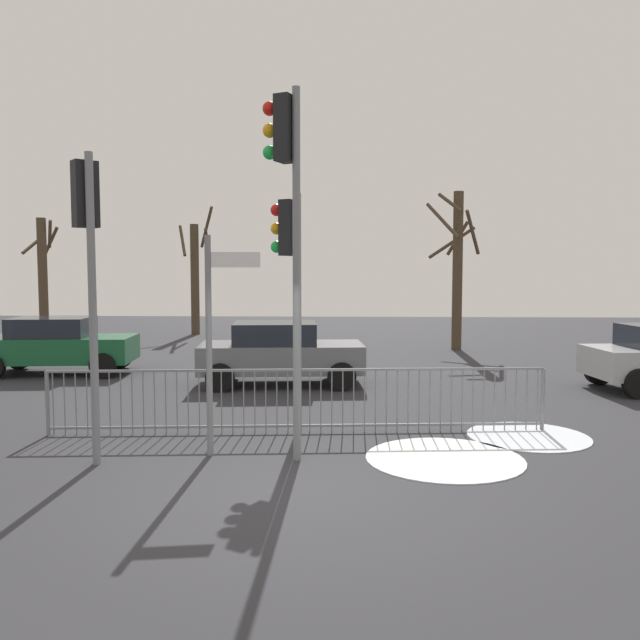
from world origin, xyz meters
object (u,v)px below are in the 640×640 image
at_px(traffic_light_mid_right, 87,238).
at_px(bare_tree_centre, 457,265).
at_px(bare_tree_left, 195,274).
at_px(direction_sign_post, 213,333).
at_px(traffic_light_mid_left, 288,191).
at_px(traffic_light_rear_left, 290,259).
at_px(car_grey_mid, 280,352).
at_px(car_green_near, 57,344).
at_px(bare_tree_right, 43,276).

xyz_separation_m(traffic_light_mid_right, bare_tree_centre, (7.26, 13.15, -0.25)).
bearing_deg(bare_tree_left, traffic_light_mid_right, -81.19).
bearing_deg(direction_sign_post, traffic_light_mid_left, -15.62).
distance_m(traffic_light_rear_left, car_grey_mid, 4.95).
relative_size(bare_tree_left, bare_tree_centre, 1.01).
relative_size(traffic_light_mid_left, direction_sign_post, 1.63).
bearing_deg(car_grey_mid, bare_tree_left, 106.70).
distance_m(traffic_light_mid_right, direction_sign_post, 2.16).
distance_m(bare_tree_left, bare_tree_centre, 11.20).
height_order(traffic_light_mid_left, direction_sign_post, traffic_light_mid_left).
height_order(traffic_light_mid_left, traffic_light_rear_left, traffic_light_mid_left).
distance_m(car_grey_mid, bare_tree_centre, 8.96).
bearing_deg(car_green_near, traffic_light_mid_right, -68.04).
distance_m(traffic_light_mid_right, bare_tree_centre, 15.02).
xyz_separation_m(car_grey_mid, bare_tree_right, (-10.19, 9.53, 1.72)).
height_order(traffic_light_mid_right, traffic_light_rear_left, traffic_light_mid_right).
height_order(car_green_near, bare_tree_right, bare_tree_right).
relative_size(traffic_light_mid_right, bare_tree_left, 0.80).
relative_size(traffic_light_rear_left, bare_tree_left, 0.73).
bearing_deg(bare_tree_left, bare_tree_right, -156.76).
xyz_separation_m(traffic_light_mid_left, bare_tree_left, (-5.53, 17.79, -1.25)).
distance_m(traffic_light_mid_left, bare_tree_left, 18.68).
bearing_deg(direction_sign_post, bare_tree_right, 114.21).
bearing_deg(traffic_light_rear_left, bare_tree_left, 46.69).
bearing_deg(traffic_light_mid_left, direction_sign_post, 105.39).
bearing_deg(bare_tree_centre, car_grey_mid, -127.24).
xyz_separation_m(car_grey_mid, bare_tree_centre, (5.27, 6.93, 2.11)).
height_order(traffic_light_rear_left, bare_tree_left, bare_tree_left).
relative_size(car_grey_mid, bare_tree_left, 0.74).
height_order(direction_sign_post, car_grey_mid, direction_sign_post).
bearing_deg(traffic_light_mid_left, bare_tree_centre, 3.17).
bearing_deg(traffic_light_mid_left, bare_tree_left, 39.80).
bearing_deg(traffic_light_rear_left, car_grey_mid, 36.50).
distance_m(traffic_light_rear_left, car_green_near, 9.03).
bearing_deg(bare_tree_left, car_grey_mid, -68.01).
height_order(traffic_light_mid_right, bare_tree_left, bare_tree_left).
relative_size(traffic_light_rear_left, bare_tree_centre, 0.74).
xyz_separation_m(bare_tree_left, bare_tree_right, (-5.41, -2.32, -0.04)).
bearing_deg(car_green_near, car_grey_mid, -18.61).
xyz_separation_m(traffic_light_mid_left, car_grey_mid, (-0.75, 5.94, -3.01)).
bearing_deg(bare_tree_centre, traffic_light_mid_left, -109.36).
relative_size(traffic_light_mid_right, traffic_light_mid_left, 0.82).
bearing_deg(car_grey_mid, car_green_near, 161.75).
bearing_deg(direction_sign_post, traffic_light_rear_left, 45.59).
bearing_deg(bare_tree_centre, car_green_near, -153.63).
height_order(car_green_near, bare_tree_centre, bare_tree_centre).
bearing_deg(car_grey_mid, bare_tree_centre, 47.48).
bearing_deg(bare_tree_right, traffic_light_rear_left, -52.20).
xyz_separation_m(traffic_light_mid_right, bare_tree_right, (-8.21, 15.75, -0.64)).
xyz_separation_m(traffic_light_mid_left, bare_tree_centre, (4.52, 12.87, -0.90)).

